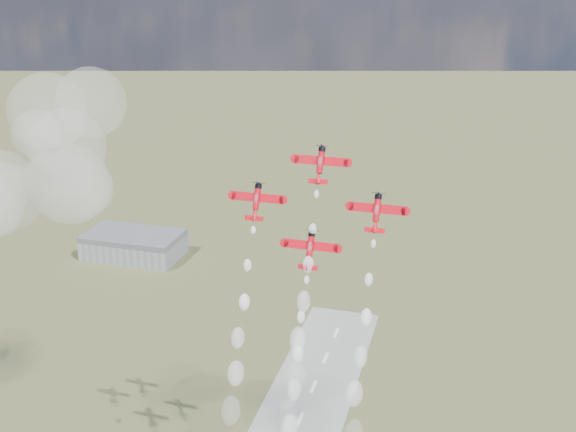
# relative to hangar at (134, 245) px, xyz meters

# --- Properties ---
(hangar) EXTENTS (50.00, 28.00, 13.00)m
(hangar) POSITION_rel_hangar_xyz_m (0.00, 0.00, 0.00)
(hangar) COLOR gray
(hangar) RESTS_ON ground
(plane_lead) EXTENTS (11.68, 5.93, 7.71)m
(plane_lead) POSITION_rel_hangar_xyz_m (136.97, -159.25, 98.40)
(plane_lead) COLOR red
(plane_lead) RESTS_ON ground
(plane_left) EXTENTS (11.68, 5.93, 7.71)m
(plane_left) POSITION_rel_hangar_xyz_m (123.91, -163.40, 90.25)
(plane_left) COLOR red
(plane_left) RESTS_ON ground
(plane_right) EXTENTS (11.68, 5.93, 7.71)m
(plane_right) POSITION_rel_hangar_xyz_m (150.04, -163.40, 90.25)
(plane_right) COLOR red
(plane_right) RESTS_ON ground
(plane_slot) EXTENTS (11.68, 5.93, 7.71)m
(plane_slot) POSITION_rel_hangar_xyz_m (136.97, -167.54, 82.09)
(plane_slot) COLOR red
(plane_slot) RESTS_ON ground
(smoke_trail_lead) EXTENTS (5.43, 27.21, 50.41)m
(smoke_trail_lead) POSITION_rel_hangar_xyz_m (137.22, -181.69, 54.48)
(smoke_trail_lead) COLOR white
(smoke_trail_lead) RESTS_ON plane_lead
(drifted_smoke_cloud) EXTENTS (65.66, 38.02, 48.21)m
(drifted_smoke_cloud) POSITION_rel_hangar_xyz_m (58.67, -155.46, 90.92)
(drifted_smoke_cloud) COLOR white
(drifted_smoke_cloud) RESTS_ON ground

